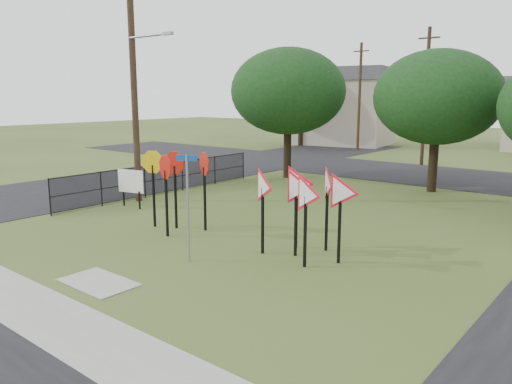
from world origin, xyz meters
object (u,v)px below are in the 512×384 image
(yield_sign_cluster, at_px, (304,192))
(street_name_sign, at_px, (188,202))
(stop_sign_cluster, at_px, (174,173))
(info_board, at_px, (131,183))

(yield_sign_cluster, bearing_deg, street_name_sign, -131.84)
(stop_sign_cluster, distance_m, yield_sign_cluster, 5.06)
(street_name_sign, height_order, info_board, street_name_sign)
(stop_sign_cluster, relative_size, yield_sign_cluster, 0.84)
(yield_sign_cluster, height_order, info_board, yield_sign_cluster)
(stop_sign_cluster, height_order, info_board, stop_sign_cluster)
(street_name_sign, distance_m, stop_sign_cluster, 3.50)
(stop_sign_cluster, distance_m, info_board, 4.48)
(yield_sign_cluster, distance_m, info_board, 9.31)
(stop_sign_cluster, bearing_deg, street_name_sign, -35.68)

